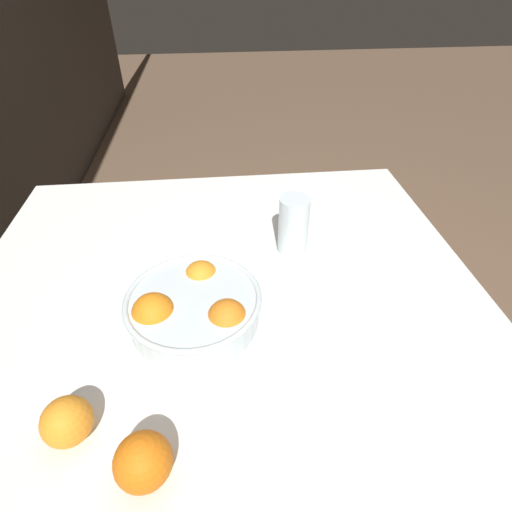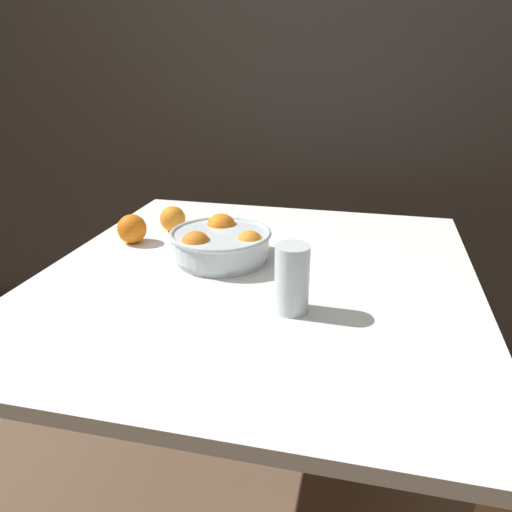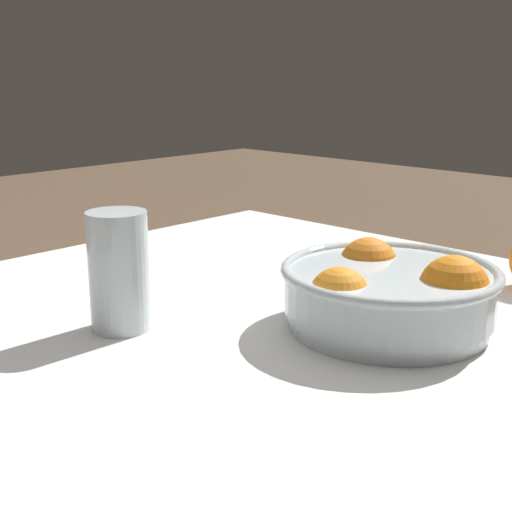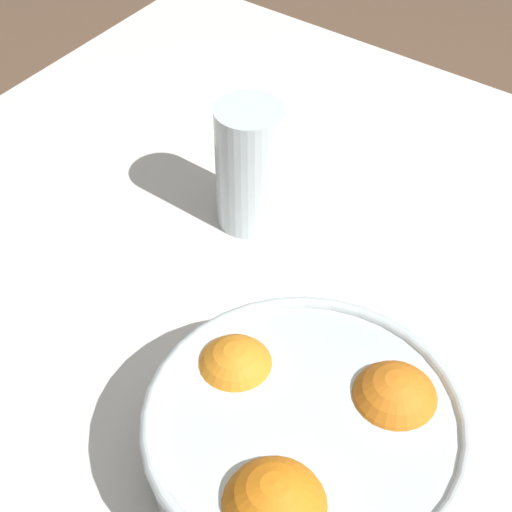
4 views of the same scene
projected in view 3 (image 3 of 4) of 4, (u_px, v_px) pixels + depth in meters
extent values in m
cube|color=white|center=(289.00, 351.00, 0.84)|extent=(1.05, 1.15, 0.03)
cylinder|color=#936B47|center=(250.00, 382.00, 1.61)|extent=(0.05, 0.05, 0.69)
cylinder|color=silver|center=(388.00, 321.00, 0.87)|extent=(0.24, 0.24, 0.02)
cylinder|color=silver|center=(389.00, 293.00, 0.86)|extent=(0.25, 0.25, 0.05)
torus|color=silver|center=(390.00, 271.00, 0.86)|extent=(0.27, 0.27, 0.01)
sphere|color=orange|center=(339.00, 298.00, 0.81)|extent=(0.07, 0.07, 0.07)
sphere|color=orange|center=(454.00, 291.00, 0.83)|extent=(0.08, 0.08, 0.08)
sphere|color=orange|center=(366.00, 266.00, 0.94)|extent=(0.08, 0.08, 0.08)
cylinder|color=#F4A314|center=(120.00, 287.00, 0.86)|extent=(0.06, 0.06, 0.11)
cylinder|color=silver|center=(119.00, 271.00, 0.86)|extent=(0.07, 0.07, 0.15)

